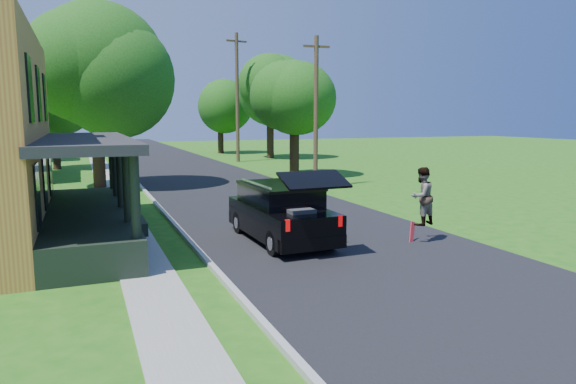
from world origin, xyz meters
name	(u,v)px	position (x,y,z in m)	size (l,w,h in m)	color
ground	(378,264)	(0.00, 0.00, 0.00)	(140.00, 140.00, 0.00)	#1F6313
street	(204,178)	(0.00, 20.00, 0.00)	(8.00, 120.00, 0.02)	black
curb	(135,181)	(-4.05, 20.00, 0.00)	(0.15, 120.00, 0.12)	#A3A39E
sidewalk	(107,183)	(-5.60, 20.00, 0.00)	(1.30, 120.00, 0.03)	gray
black_suv	(281,212)	(-1.40, 3.23, 0.89)	(2.02, 5.02, 2.32)	black
skateboarder	(422,196)	(2.40, 1.50, 1.40)	(0.99, 0.86, 1.74)	black
skateboard	(412,234)	(2.24, 1.68, 0.24)	(0.41, 0.34, 0.70)	#A50E1A
tree_left_mid	(92,61)	(-6.11, 18.05, 6.59)	(8.07, 7.83, 10.25)	black
tree_left_far	(52,96)	(-8.58, 29.38, 5.22)	(4.94, 4.77, 7.80)	black
tree_right_near	(294,95)	(5.45, 18.72, 5.10)	(6.42, 6.01, 7.82)	black
tree_right_mid	(270,88)	(9.19, 33.33, 6.30)	(7.46, 7.67, 9.58)	black
tree_right_far	(220,99)	(6.58, 41.18, 5.53)	(6.35, 6.45, 8.50)	black
utility_pole_near	(316,111)	(4.50, 13.42, 4.05)	(1.44, 0.25, 7.84)	#42331E
utility_pole_far	(237,96)	(5.38, 30.71, 5.44)	(1.81, 0.39, 10.57)	#42331E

